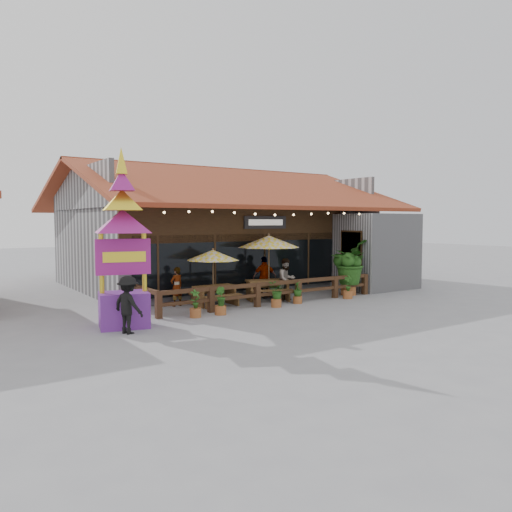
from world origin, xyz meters
TOP-DOWN VIEW (x-y plane):
  - ground at (0.00, 0.00)m, footprint 100.00×100.00m
  - restaurant_building at (0.26, 6.61)m, footprint 15.50×14.73m
  - patio_railing at (-2.25, -0.27)m, footprint 10.00×2.60m
  - umbrella_left at (-3.64, 0.86)m, footprint 2.24×2.24m
  - umbrella_right at (-0.92, 0.94)m, footprint 3.03×3.03m
  - picnic_table_left at (-3.66, 0.69)m, footprint 1.63×1.41m
  - picnic_table_right at (-1.22, 0.61)m, footprint 2.15×2.00m
  - thai_sign_tower at (-7.93, -1.19)m, footprint 2.61×2.61m
  - tropical_plant at (2.58, -0.22)m, footprint 2.34×2.32m
  - diner_a at (-4.94, 1.39)m, footprint 0.62×0.48m
  - diner_b at (-0.61, 0.13)m, footprint 0.85×0.67m
  - diner_c at (-0.90, 1.29)m, footprint 1.11×0.72m
  - pedestrian at (-8.12, -2.09)m, footprint 0.97×1.23m
  - planter_a at (-5.39, -1.01)m, footprint 0.39×0.39m
  - planter_b at (-4.45, -1.08)m, footprint 0.40×0.41m
  - planter_c at (-1.93, -0.94)m, footprint 0.71×0.66m
  - planter_d at (-0.72, -0.73)m, footprint 0.46×0.46m
  - planter_e at (1.80, -0.96)m, footprint 0.40×0.41m

SIDE VIEW (x-z plane):
  - ground at x=0.00m, z-range 0.00..0.00m
  - planter_a at x=-5.39m, z-range -0.08..0.88m
  - planter_e at x=1.80m, z-range -0.08..0.91m
  - planter_d at x=-0.72m, z-range -0.02..0.86m
  - planter_b at x=-4.45m, z-range -0.05..0.93m
  - picnic_table_left at x=-3.66m, z-range 0.14..0.91m
  - planter_c at x=-1.93m, z-range 0.06..1.02m
  - picnic_table_right at x=-1.22m, z-range 0.15..0.99m
  - patio_railing at x=-2.25m, z-range 0.15..1.07m
  - diner_a at x=-4.94m, z-range 0.00..1.51m
  - pedestrian at x=-8.12m, z-range 0.00..1.68m
  - diner_b at x=-0.61m, z-range 0.00..1.73m
  - diner_c at x=-0.90m, z-range 0.00..1.76m
  - tropical_plant at x=2.58m, z-range 0.18..2.62m
  - umbrella_left at x=-3.64m, z-range 0.82..3.04m
  - restaurant_building at x=0.26m, z-range -0.84..5.25m
  - umbrella_right at x=-0.92m, z-range 1.02..3.76m
  - thai_sign_tower at x=-7.93m, z-range 0.17..6.05m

